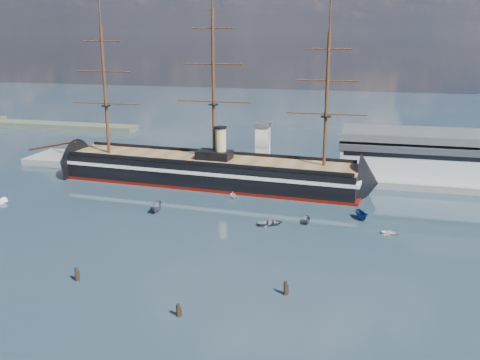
# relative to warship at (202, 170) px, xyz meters

# --- Properties ---
(ground) EXTENTS (600.00, 600.00, 0.00)m
(ground) POSITION_rel_warship_xyz_m (12.47, -20.00, -4.04)
(ground) COLOR #1D3341
(ground) RESTS_ON ground
(quay) EXTENTS (180.00, 18.00, 2.00)m
(quay) POSITION_rel_warship_xyz_m (22.47, 16.00, -4.04)
(quay) COLOR slate
(quay) RESTS_ON ground
(warehouse) EXTENTS (63.00, 21.00, 11.60)m
(warehouse) POSITION_rel_warship_xyz_m (70.47, 20.00, 3.95)
(warehouse) COLOR #B7BABC
(warehouse) RESTS_ON ground
(quay_tower) EXTENTS (5.00, 5.00, 15.00)m
(quay_tower) POSITION_rel_warship_xyz_m (15.47, 13.00, 5.72)
(quay_tower) COLOR silver
(quay_tower) RESTS_ON ground
(shoreline) EXTENTS (120.00, 10.00, 4.00)m
(shoreline) POSITION_rel_warship_xyz_m (-126.76, 75.00, -2.59)
(shoreline) COLOR #3F4C38
(shoreline) RESTS_ON ground
(warship) EXTENTS (113.38, 22.13, 53.94)m
(warship) POSITION_rel_warship_xyz_m (0.00, 0.00, 0.00)
(warship) COLOR black
(warship) RESTS_ON ground
(motorboat_a) EXTENTS (7.33, 3.92, 2.78)m
(motorboat_a) POSITION_rel_warship_xyz_m (-2.97, -27.74, -4.04)
(motorboat_a) COLOR slate
(motorboat_a) RESTS_ON ground
(motorboat_b) EXTENTS (3.02, 3.95, 1.72)m
(motorboat_b) POSITION_rel_warship_xyz_m (26.68, -30.26, -4.04)
(motorboat_b) COLOR slate
(motorboat_b) RESTS_ON ground
(motorboat_c) EXTENTS (5.12, 2.72, 1.95)m
(motorboat_c) POSITION_rel_warship_xyz_m (34.80, -26.89, -4.04)
(motorboat_c) COLOR slate
(motorboat_c) RESTS_ON ground
(motorboat_d) EXTENTS (6.00, 5.24, 2.06)m
(motorboat_d) POSITION_rel_warship_xyz_m (12.60, -12.00, -4.04)
(motorboat_d) COLOR silver
(motorboat_d) RESTS_ON ground
(motorboat_e) EXTENTS (1.12, 2.60, 1.20)m
(motorboat_e) POSITION_rel_warship_xyz_m (53.90, -29.50, -4.04)
(motorboat_e) COLOR silver
(motorboat_e) RESTS_ON ground
(motorboat_f) EXTENTS (6.50, 4.80, 2.46)m
(motorboat_f) POSITION_rel_warship_xyz_m (47.19, -20.67, -4.04)
(motorboat_f) COLOR navy
(motorboat_f) RESTS_ON ground
(piling_near_left) EXTENTS (0.64, 0.64, 3.32)m
(piling_near_left) POSITION_rel_warship_xyz_m (-1.71, -67.60, -4.04)
(piling_near_left) COLOR black
(piling_near_left) RESTS_ON ground
(piling_near_mid) EXTENTS (0.64, 0.64, 2.90)m
(piling_near_mid) POSITION_rel_warship_xyz_m (20.65, -74.90, -4.04)
(piling_near_mid) COLOR black
(piling_near_mid) RESTS_ON ground
(piling_near_right) EXTENTS (0.64, 0.64, 3.23)m
(piling_near_right) POSITION_rel_warship_xyz_m (35.89, -63.50, -4.04)
(piling_near_right) COLOR black
(piling_near_right) RESTS_ON ground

